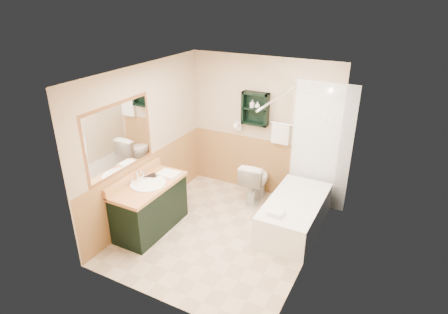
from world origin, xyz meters
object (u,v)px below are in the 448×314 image
vanity (150,207)px  vanity_book (148,170)px  toilet (255,181)px  soap_bottle_b (258,106)px  hair_dryer (239,125)px  soap_bottle_a (252,106)px  bathtub (294,214)px  wall_shelf (255,109)px

vanity → vanity_book: 0.56m
toilet → soap_bottle_b: size_ratio=6.53×
hair_dryer → soap_bottle_a: soap_bottle_a is taller
vanity → vanity_book: size_ratio=5.93×
hair_dryer → bathtub: (1.33, -0.80, -0.95)m
wall_shelf → toilet: 1.23m
hair_dryer → vanity_book: hair_dryer is taller
bathtub → hair_dryer: bearing=148.9°
toilet → soap_bottle_a: (-0.20, 0.23, 1.24)m
vanity → soap_bottle_a: soap_bottle_a is taller
bathtub → vanity_book: (-2.08, -0.79, 0.62)m
hair_dryer → bathtub: hair_dryer is taller
soap_bottle_b → bathtub: bearing=-38.0°
toilet → vanity_book: bearing=44.2°
vanity → toilet: 1.87m
hair_dryer → soap_bottle_b: (0.34, -0.03, 0.41)m
wall_shelf → toilet: (0.15, -0.23, -1.20)m
bathtub → vanity_book: 2.31m
soap_bottle_a → soap_bottle_b: bearing=0.0°
hair_dryer → soap_bottle_a: 0.47m
wall_shelf → soap_bottle_a: (-0.05, -0.01, 0.04)m
hair_dryer → toilet: size_ratio=0.33×
toilet → soap_bottle_b: 1.28m
vanity → toilet: (1.05, 1.55, -0.03)m
vanity_book → soap_bottle_b: size_ratio=1.84×
bathtub → toilet: (-0.87, 0.54, 0.10)m
hair_dryer → bathtub: 1.81m
vanity_book → soap_bottle_a: (1.01, 1.56, 0.72)m
wall_shelf → bathtub: bearing=-37.0°
vanity → bathtub: bearing=27.6°
vanity → bathtub: vanity is taller
bathtub → soap_bottle_a: (-1.08, 0.77, 1.34)m
bathtub → soap_bottle_b: 1.84m
vanity_book → hair_dryer: bearing=79.5°
vanity → soap_bottle_a: 2.31m
hair_dryer → bathtub: bearing=-31.1°
wall_shelf → hair_dryer: wall_shelf is taller
vanity_book → soap_bottle_b: (1.10, 1.56, 0.74)m
wall_shelf → vanity: size_ratio=0.45×
vanity → soap_bottle_b: 2.35m
toilet → vanity_book: size_ratio=3.55×
vanity → hair_dryer: bearing=71.7°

